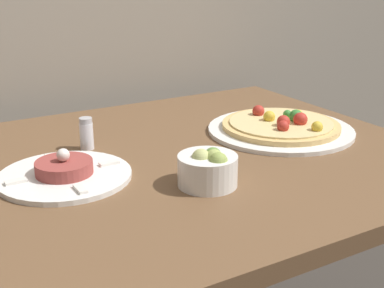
{
  "coord_description": "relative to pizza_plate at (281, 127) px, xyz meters",
  "views": [
    {
      "loc": [
        -0.52,
        -0.5,
        1.19
      ],
      "look_at": [
        0.01,
        0.39,
        0.83
      ],
      "focal_mm": 50.0,
      "sensor_mm": 36.0,
      "label": 1
    }
  ],
  "objects": [
    {
      "name": "dining_table",
      "position": [
        -0.3,
        -0.02,
        -0.13
      ],
      "size": [
        1.08,
        0.89,
        0.79
      ],
      "color": "brown",
      "rests_on": "ground_plane"
    },
    {
      "name": "pizza_plate",
      "position": [
        0.0,
        0.0,
        0.0
      ],
      "size": [
        0.35,
        0.35,
        0.05
      ],
      "color": "white",
      "rests_on": "dining_table"
    },
    {
      "name": "tartare_plate",
      "position": [
        -0.55,
        -0.02,
        -0.0
      ],
      "size": [
        0.26,
        0.26,
        0.06
      ],
      "color": "white",
      "rests_on": "dining_table"
    },
    {
      "name": "small_bowl",
      "position": [
        -0.33,
        -0.18,
        0.02
      ],
      "size": [
        0.11,
        0.11,
        0.07
      ],
      "color": "white",
      "rests_on": "dining_table"
    },
    {
      "name": "salt_shaker",
      "position": [
        -0.45,
        0.12,
        0.02
      ],
      "size": [
        0.03,
        0.03,
        0.07
      ],
      "color": "silver",
      "rests_on": "dining_table"
    }
  ]
}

